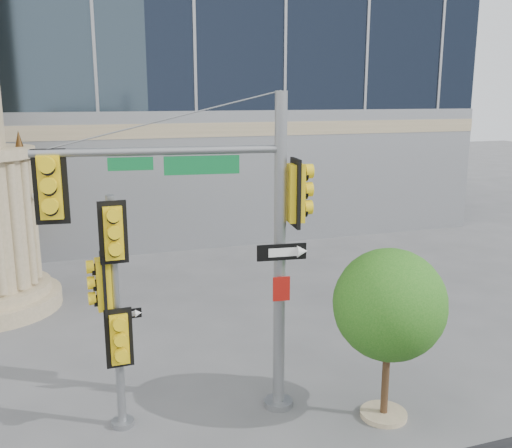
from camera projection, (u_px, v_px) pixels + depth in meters
name	position (u px, v px, depth m)	size (l,w,h in m)	color
ground	(261.00, 425.00, 11.73)	(120.00, 120.00, 0.00)	#545456
main_signal_pole	(221.00, 223.00, 11.31)	(5.19, 1.08, 6.72)	slate
secondary_signal_pole	(113.00, 297.00, 10.99)	(0.83, 0.62, 4.81)	slate
street_tree	(391.00, 309.00, 11.55)	(2.35, 2.29, 3.66)	tan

